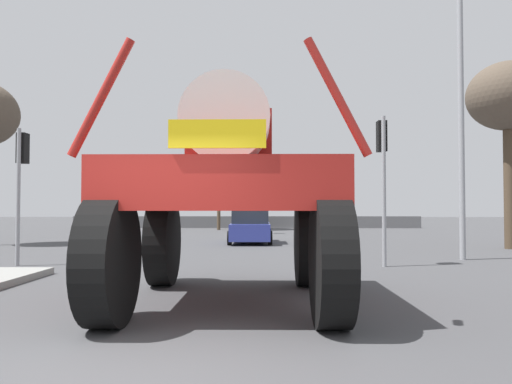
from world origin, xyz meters
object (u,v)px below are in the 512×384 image
Objects in this scene: sedan_ahead at (250,227)px; traffic_signal_near_left at (21,166)px; oversize_sprayer at (229,195)px; traffic_signal_far_left at (252,192)px; traffic_signal_near_right at (382,157)px; bare_tree_far_center at (219,143)px; streetlight_near_right at (464,93)px; bare_tree_right at (508,99)px.

sedan_ahead is 10.75m from traffic_signal_near_left.
oversize_sprayer is 1.54× the size of traffic_signal_far_left.
traffic_signal_near_right is (3.83, -8.65, 2.24)m from sedan_ahead.
traffic_signal_near_right is 0.51× the size of bare_tree_far_center.
traffic_signal_near_left is 0.40× the size of streetlight_near_right.
traffic_signal_near_left is 21.99m from bare_tree_far_center.
traffic_signal_far_left is at bearing 69.97° from traffic_signal_near_left.
sedan_ahead is 7.84m from traffic_signal_far_left.
traffic_signal_near_left is 0.47× the size of bare_tree_far_center.
streetlight_near_right is at bearing -129.25° from bare_tree_right.
streetlight_near_right reaches higher than bare_tree_far_center.
traffic_signal_near_right is at bearing -36.04° from oversize_sprayer.
streetlight_near_right is (6.73, -7.00, 4.35)m from sedan_ahead.
sedan_ahead is 0.57× the size of bare_tree_right.
traffic_signal_far_left is (-0.16, 21.52, 0.73)m from oversize_sprayer.
streetlight_near_right is at bearing -64.79° from bare_tree_far_center.
streetlight_near_right is (2.90, 1.64, 2.11)m from traffic_signal_near_right.
streetlight_near_right is 21.92m from bare_tree_far_center.
traffic_signal_near_left is 1.08× the size of traffic_signal_far_left.
sedan_ahead is 0.45× the size of streetlight_near_right.
oversize_sprayer is 0.74× the size of bare_tree_right.
traffic_signal_near_right is 0.44× the size of streetlight_near_right.
traffic_signal_near_left is 9.90m from traffic_signal_near_right.
bare_tree_far_center reaches higher than oversize_sprayer.
traffic_signal_near_right is 1.17× the size of traffic_signal_far_left.
traffic_signal_far_left is 6.76m from bare_tree_far_center.
bare_tree_far_center is at bearing 115.21° from streetlight_near_right.
bare_tree_far_center is at bearing 128.62° from bare_tree_right.
bare_tree_far_center reaches higher than bare_tree_right.
streetlight_near_right reaches higher than oversize_sprayer.
oversize_sprayer is at bearing -40.74° from traffic_signal_near_left.
traffic_signal_far_left is 15.03m from bare_tree_right.
streetlight_near_right is at bearing -64.87° from traffic_signal_far_left.
bare_tree_right reaches higher than oversize_sprayer.
traffic_signal_near_right is at bearing -73.33° from bare_tree_far_center.
streetlight_near_right reaches higher than sedan_ahead.
sedan_ahead is 1.19× the size of traffic_signal_far_left.
bare_tree_far_center is at bearing 115.42° from traffic_signal_far_left.
bare_tree_far_center is (-2.62, 26.70, 4.31)m from oversize_sprayer.
streetlight_near_right is at bearing 29.55° from traffic_signal_near_right.
bare_tree_far_center reaches higher than traffic_signal_far_left.
streetlight_near_right reaches higher than traffic_signal_near_left.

